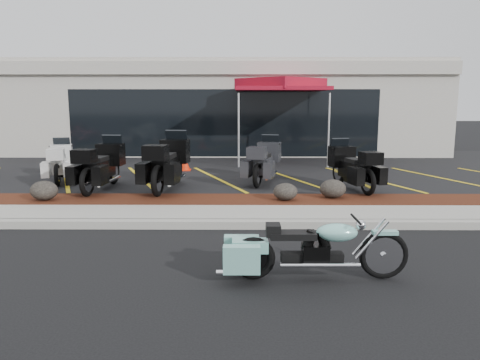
{
  "coord_description": "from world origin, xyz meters",
  "views": [
    {
      "loc": [
        0.75,
        -7.74,
        2.44
      ],
      "look_at": [
        0.69,
        1.2,
        0.88
      ],
      "focal_mm": 35.0,
      "sensor_mm": 36.0,
      "label": 1
    }
  ],
  "objects_px": {
    "hero_cruiser": "(384,248)",
    "traffic_cone": "(185,163)",
    "touring_white": "(62,158)",
    "popup_canopy": "(281,86)"
  },
  "relations": [
    {
      "from": "popup_canopy",
      "to": "hero_cruiser",
      "type": "bearing_deg",
      "value": -95.53
    },
    {
      "from": "hero_cruiser",
      "to": "traffic_cone",
      "type": "height_order",
      "value": "hero_cruiser"
    },
    {
      "from": "traffic_cone",
      "to": "popup_canopy",
      "type": "height_order",
      "value": "popup_canopy"
    },
    {
      "from": "hero_cruiser",
      "to": "traffic_cone",
      "type": "bearing_deg",
      "value": 112.79
    },
    {
      "from": "hero_cruiser",
      "to": "touring_white",
      "type": "xyz_separation_m",
      "value": [
        -7.2,
        7.46,
        0.3
      ]
    },
    {
      "from": "touring_white",
      "to": "popup_canopy",
      "type": "xyz_separation_m",
      "value": [
        6.65,
        3.68,
        2.15
      ]
    },
    {
      "from": "hero_cruiser",
      "to": "traffic_cone",
      "type": "relative_size",
      "value": 5.51
    },
    {
      "from": "hero_cruiser",
      "to": "touring_white",
      "type": "distance_m",
      "value": 10.37
    },
    {
      "from": "touring_white",
      "to": "popup_canopy",
      "type": "height_order",
      "value": "popup_canopy"
    },
    {
      "from": "hero_cruiser",
      "to": "traffic_cone",
      "type": "distance_m",
      "value": 9.67
    }
  ]
}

